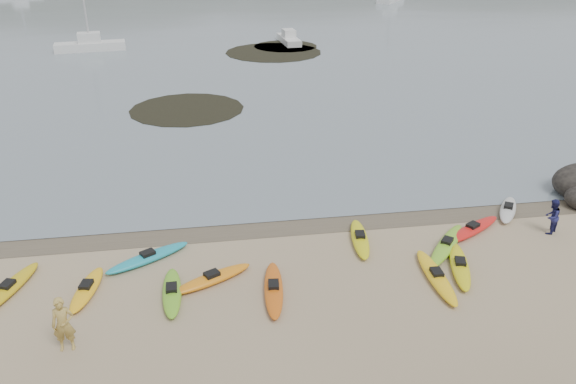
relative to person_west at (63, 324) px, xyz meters
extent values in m
plane|color=tan|center=(8.40, 7.47, -0.98)|extent=(600.00, 600.00, 0.00)
plane|color=brown|center=(8.40, 7.17, -0.97)|extent=(60.00, 60.00, 0.00)
ellipsoid|color=#80C627|center=(14.69, 4.04, -0.81)|extent=(3.11, 3.57, 0.34)
ellipsoid|color=red|center=(16.37, 5.14, -0.81)|extent=(3.59, 2.53, 0.34)
ellipsoid|color=yellow|center=(11.18, 5.10, -0.81)|extent=(1.18, 3.45, 0.34)
ellipsoid|color=#D15B12|center=(7.00, 1.98, -0.81)|extent=(1.08, 3.70, 0.34)
ellipsoid|color=yellow|center=(14.55, 2.42, -0.81)|extent=(1.71, 3.60, 0.34)
ellipsoid|color=orange|center=(4.76, 3.04, -0.81)|extent=(3.33, 2.19, 0.34)
ellipsoid|color=gold|center=(-2.79, 3.52, -0.81)|extent=(1.89, 3.71, 0.34)
ellipsoid|color=teal|center=(2.22, 4.96, -0.81)|extent=(3.52, 2.54, 0.34)
ellipsoid|color=yellow|center=(13.32, 1.84, -0.81)|extent=(0.78, 3.90, 0.34)
ellipsoid|color=beige|center=(18.90, 6.67, -0.81)|extent=(2.22, 2.87, 0.34)
ellipsoid|color=#6EBB25|center=(3.26, 2.37, -0.81)|extent=(0.79, 3.20, 0.34)
ellipsoid|color=yellow|center=(0.11, 3.05, -0.81)|extent=(1.24, 3.02, 0.34)
imported|color=tan|center=(0.00, 0.00, 0.00)|extent=(0.74, 0.51, 1.95)
imported|color=navy|center=(19.75, 4.61, -0.16)|extent=(1.01, 0.97, 1.63)
cylinder|color=black|center=(3.62, 25.76, -0.95)|extent=(8.45, 8.45, 0.04)
cylinder|color=black|center=(12.66, 45.11, -0.95)|extent=(10.29, 10.29, 0.04)
cylinder|color=black|center=(14.41, 48.10, -0.95)|extent=(7.14, 7.14, 0.04)
cube|color=silver|center=(-6.87, 49.09, -0.46)|extent=(7.55, 3.04, 1.03)
cube|color=silver|center=(15.08, 49.94, -0.56)|extent=(2.09, 6.02, 0.83)
ellipsoid|color=#384235|center=(-36.60, 202.47, -18.98)|extent=(220.00, 120.00, 80.00)
ellipsoid|color=#384235|center=(43.40, 197.47, -16.28)|extent=(200.00, 110.00, 68.00)
ellipsoid|color=#384235|center=(128.40, 207.47, -18.08)|extent=(230.00, 130.00, 76.00)
camera|label=1|loc=(4.88, -15.19, 11.50)|focal=35.00mm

